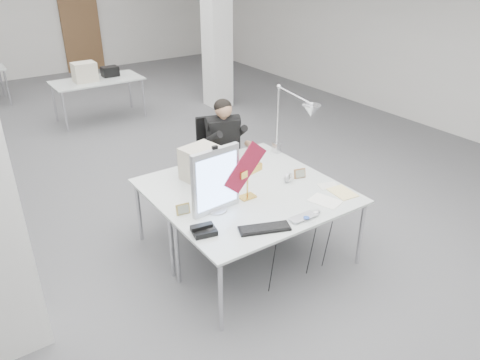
# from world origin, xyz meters

# --- Properties ---
(room_shell) EXTENTS (10.04, 14.04, 3.24)m
(room_shell) POSITION_xyz_m (0.04, 0.13, 1.69)
(room_shell) COLOR #505053
(room_shell) RESTS_ON ground
(desk_main) EXTENTS (1.80, 0.90, 0.02)m
(desk_main) POSITION_xyz_m (0.00, -2.50, 0.74)
(desk_main) COLOR silver
(desk_main) RESTS_ON room_shell
(desk_second) EXTENTS (1.80, 0.90, 0.02)m
(desk_second) POSITION_xyz_m (0.00, -1.60, 0.74)
(desk_second) COLOR silver
(desk_second) RESTS_ON room_shell
(bg_desk_a) EXTENTS (1.60, 0.80, 0.02)m
(bg_desk_a) POSITION_xyz_m (0.20, 3.00, 0.74)
(bg_desk_a) COLOR silver
(bg_desk_a) RESTS_ON room_shell
(office_chair) EXTENTS (0.59, 0.59, 0.96)m
(office_chair) POSITION_xyz_m (0.45, -0.89, 0.48)
(office_chair) COLOR black
(office_chair) RESTS_ON room_shell
(seated_person) EXTENTS (0.62, 0.70, 0.89)m
(seated_person) POSITION_xyz_m (0.45, -0.94, 0.90)
(seated_person) COLOR black
(seated_person) RESTS_ON office_chair
(monitor) EXTENTS (0.51, 0.09, 0.62)m
(monitor) POSITION_xyz_m (-0.46, -2.23, 1.07)
(monitor) COLOR #B9BABE
(monitor) RESTS_ON desk_main
(pennant) EXTENTS (0.47, 0.04, 0.50)m
(pennant) POSITION_xyz_m (-0.16, -2.26, 1.13)
(pennant) COLOR maroon
(pennant) RESTS_ON monitor
(keyboard) EXTENTS (0.48, 0.30, 0.02)m
(keyboard) POSITION_xyz_m (-0.29, -2.75, 0.77)
(keyboard) COLOR black
(keyboard) RESTS_ON desk_main
(laptop) EXTENTS (0.29, 0.19, 0.02)m
(laptop) POSITION_xyz_m (0.11, -2.84, 0.77)
(laptop) COLOR silver
(laptop) RESTS_ON desk_main
(mouse) EXTENTS (0.10, 0.08, 0.04)m
(mouse) POSITION_xyz_m (0.27, -2.81, 0.77)
(mouse) COLOR #B2B2B7
(mouse) RESTS_ON desk_main
(bankers_lamp) EXTENTS (0.31, 0.18, 0.33)m
(bankers_lamp) POSITION_xyz_m (-0.08, -2.19, 0.92)
(bankers_lamp) COLOR gold
(bankers_lamp) RESTS_ON desk_main
(desk_phone) EXTENTS (0.23, 0.22, 0.05)m
(desk_phone) POSITION_xyz_m (-0.76, -2.50, 0.78)
(desk_phone) COLOR black
(desk_phone) RESTS_ON desk_main
(picture_frame_left) EXTENTS (0.14, 0.05, 0.10)m
(picture_frame_left) POSITION_xyz_m (-0.75, -2.11, 0.81)
(picture_frame_left) COLOR tan
(picture_frame_left) RESTS_ON desk_main
(picture_frame_right) EXTENTS (0.14, 0.06, 0.10)m
(picture_frame_right) POSITION_xyz_m (0.63, -2.15, 0.81)
(picture_frame_right) COLOR #9C6E43
(picture_frame_right) RESTS_ON desk_main
(desk_clock) EXTENTS (0.11, 0.06, 0.11)m
(desk_clock) POSITION_xyz_m (0.46, -2.16, 0.81)
(desk_clock) COLOR #AAAAAF
(desk_clock) RESTS_ON desk_main
(paper_stack_a) EXTENTS (0.28, 0.34, 0.01)m
(paper_stack_a) POSITION_xyz_m (0.50, -2.68, 0.76)
(paper_stack_a) COLOR white
(paper_stack_a) RESTS_ON desk_main
(paper_stack_b) EXTENTS (0.23, 0.30, 0.01)m
(paper_stack_b) POSITION_xyz_m (0.76, -2.65, 0.76)
(paper_stack_b) COLOR #EBD68C
(paper_stack_b) RESTS_ON desk_main
(paper_stack_c) EXTENTS (0.23, 0.20, 0.01)m
(paper_stack_c) POSITION_xyz_m (0.75, -2.47, 0.76)
(paper_stack_c) COLOR silver
(paper_stack_c) RESTS_ON desk_main
(beige_monitor) EXTENTS (0.43, 0.42, 0.35)m
(beige_monitor) POSITION_xyz_m (-0.24, -1.59, 0.93)
(beige_monitor) COLOR #BBB29B
(beige_monitor) RESTS_ON desk_second
(architect_lamp) EXTENTS (0.30, 0.76, 0.96)m
(architect_lamp) POSITION_xyz_m (0.85, -1.73, 1.24)
(architect_lamp) COLOR silver
(architect_lamp) RESTS_ON desk_second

